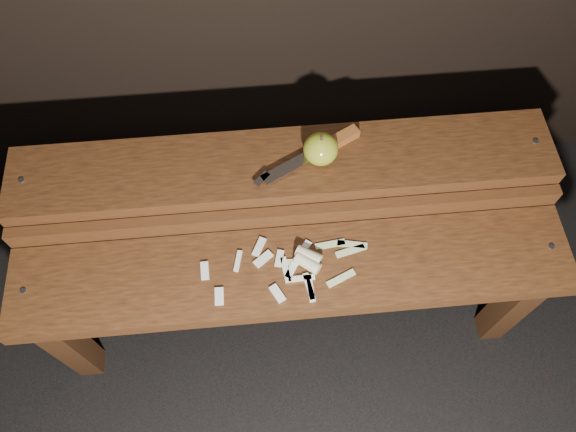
{
  "coord_description": "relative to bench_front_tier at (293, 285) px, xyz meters",
  "views": [
    {
      "loc": [
        -0.05,
        -0.51,
        1.52
      ],
      "look_at": [
        0.0,
        0.06,
        0.45
      ],
      "focal_mm": 35.0,
      "sensor_mm": 36.0,
      "label": 1
    }
  ],
  "objects": [
    {
      "name": "ground",
      "position": [
        0.0,
        0.06,
        -0.35
      ],
      "size": [
        60.0,
        60.0,
        0.0
      ],
      "primitive_type": "plane",
      "color": "black"
    },
    {
      "name": "bench_front_tier",
      "position": [
        0.0,
        0.0,
        0.0
      ],
      "size": [
        1.2,
        0.2,
        0.42
      ],
      "color": "#321A0C",
      "rests_on": "ground"
    },
    {
      "name": "bench_rear_tier",
      "position": [
        0.0,
        0.23,
        0.06
      ],
      "size": [
        1.2,
        0.21,
        0.5
      ],
      "color": "#321A0C",
      "rests_on": "ground"
    },
    {
      "name": "apple",
      "position": [
        0.08,
        0.23,
        0.18
      ],
      "size": [
        0.08,
        0.08,
        0.08
      ],
      "color": "olive",
      "rests_on": "bench_rear_tier"
    },
    {
      "name": "knife",
      "position": [
        0.09,
        0.25,
        0.16
      ],
      "size": [
        0.24,
        0.14,
        0.02
      ],
      "color": "brown",
      "rests_on": "bench_rear_tier"
    },
    {
      "name": "apple_scraps",
      "position": [
        0.01,
        0.02,
        0.07
      ],
      "size": [
        0.36,
        0.16,
        0.03
      ],
      "color": "beige",
      "rests_on": "bench_front_tier"
    }
  ]
}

